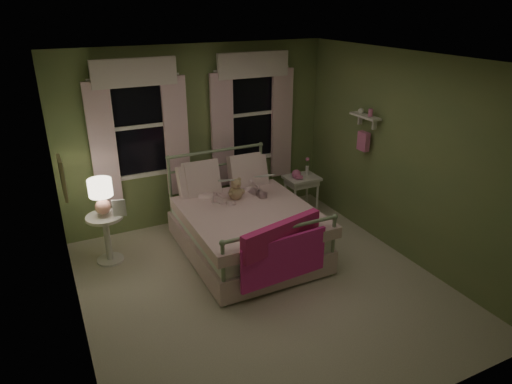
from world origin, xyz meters
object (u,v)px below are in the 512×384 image
teddy_bear (236,190)px  child_right (250,175)px  nightstand_right (302,183)px  child_left (212,177)px  bed (244,226)px  nightstand_left (107,232)px  table_lamp (101,193)px

teddy_bear → child_right: bearing=29.5°
child_right → nightstand_right: size_ratio=1.05×
child_left → child_right: 0.56m
bed → child_left: (-0.28, 0.42, 0.58)m
bed → nightstand_left: bearing=161.9°
nightstand_left → nightstand_right: (2.93, 0.08, 0.13)m
teddy_bear → nightstand_right: teddy_bear is taller
nightstand_left → child_left: bearing=-5.2°
child_left → nightstand_left: (-1.40, 0.13, -0.55)m
nightstand_left → table_lamp: table_lamp is taller
teddy_bear → nightstand_right: (1.26, 0.36, -0.24)m
table_lamp → nightstand_right: table_lamp is taller
child_right → table_lamp: child_right is taller
table_lamp → nightstand_right: bearing=1.5°
child_left → table_lamp: 1.40m
teddy_bear → table_lamp: bearing=170.4°
bed → nightstand_left: 1.77m
bed → child_left: child_left is taller
nightstand_right → teddy_bear: bearing=-164.0°
child_left → nightstand_left: bearing=-31.5°
child_left → table_lamp: child_left is taller
teddy_bear → nightstand_left: 1.74m
teddy_bear → table_lamp: table_lamp is taller
child_left → table_lamp: (-1.40, 0.13, -0.01)m
nightstand_right → child_right: bearing=-168.3°
nightstand_left → bed: bearing=-18.1°
teddy_bear → table_lamp: 1.71m
bed → teddy_bear: 0.49m
teddy_bear → nightstand_left: (-1.68, 0.28, -0.37)m
teddy_bear → bed: bearing=-90.0°
bed → table_lamp: size_ratio=4.39×
table_lamp → nightstand_right: size_ratio=0.72×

